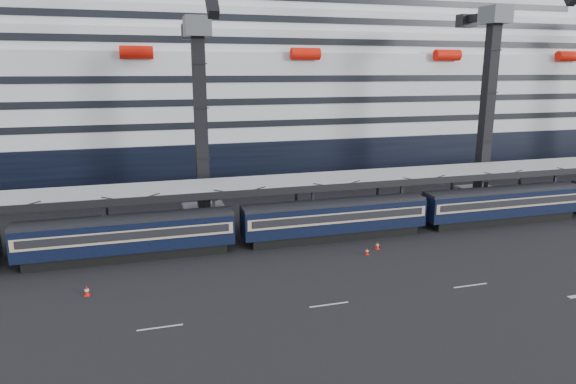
% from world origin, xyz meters
% --- Properties ---
extents(ground, '(260.00, 260.00, 0.00)m').
position_xyz_m(ground, '(0.00, 0.00, 0.00)').
color(ground, black).
rests_on(ground, ground).
extents(train, '(133.05, 3.00, 4.05)m').
position_xyz_m(train, '(-4.65, 10.00, 2.20)').
color(train, black).
rests_on(train, ground).
extents(canopy, '(130.00, 6.25, 5.53)m').
position_xyz_m(canopy, '(0.00, 14.00, 5.25)').
color(canopy, '#919298').
rests_on(canopy, ground).
extents(cruise_ship, '(214.09, 28.84, 34.00)m').
position_xyz_m(cruise_ship, '(-1.08, 45.99, 12.34)').
color(cruise_ship, black).
rests_on(cruise_ship, ground).
extents(crane_dark_near, '(4.50, 17.75, 35.08)m').
position_xyz_m(crane_dark_near, '(-20.00, 18.59, 11.93)').
color(crane_dark_near, '#515559').
rests_on(crane_dark_near, ground).
extents(crane_dark_mid, '(4.50, 18.24, 39.64)m').
position_xyz_m(crane_dark_mid, '(15.00, 17.59, 13.36)').
color(crane_dark_mid, '#515559').
rests_on(crane_dark_mid, ground).
extents(traffic_cone_b, '(0.43, 0.43, 0.86)m').
position_xyz_m(traffic_cone_b, '(-31.04, 2.67, 0.42)').
color(traffic_cone_b, '#FC1607').
rests_on(traffic_cone_b, ground).
extents(traffic_cone_c, '(0.34, 0.34, 0.69)m').
position_xyz_m(traffic_cone_c, '(-6.87, 4.79, 0.34)').
color(traffic_cone_c, '#FC1607').
rests_on(traffic_cone_c, ground).
extents(traffic_cone_d, '(0.39, 0.39, 0.79)m').
position_xyz_m(traffic_cone_d, '(-5.28, 5.87, 0.39)').
color(traffic_cone_d, '#FC1607').
rests_on(traffic_cone_d, ground).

